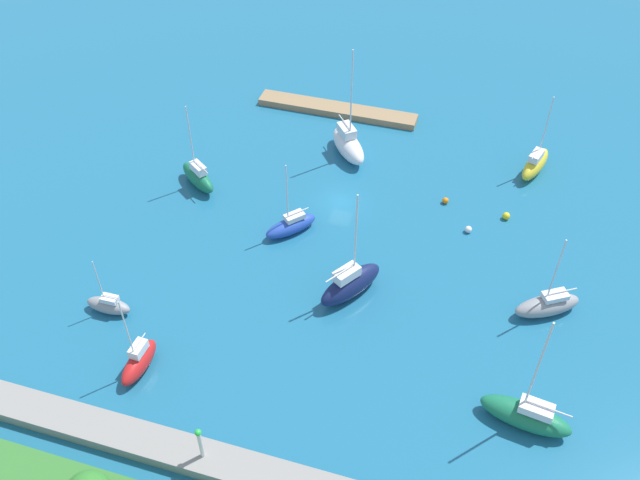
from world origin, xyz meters
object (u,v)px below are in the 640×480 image
(sailboat_green_mid_basin, at_px, (198,177))
(sailboat_gray_west_end, at_px, (548,305))
(sailboat_red_off_beacon, at_px, (139,361))
(sailboat_yellow_near_pier, at_px, (535,163))
(pier_dock, at_px, (337,109))
(sailboat_navy_inner_mooring, at_px, (350,284))
(sailboat_green_east_end, at_px, (526,415))
(sailboat_white_far_south, at_px, (348,144))
(mooring_buoy_white, at_px, (468,229))
(harbor_beacon, at_px, (200,441))
(mooring_buoy_yellow, at_px, (506,216))
(sailboat_blue_along_channel, at_px, (291,225))
(sailboat_gray_lone_south, at_px, (109,305))
(mooring_buoy_orange, at_px, (445,201))

(sailboat_green_mid_basin, bearing_deg, sailboat_gray_west_end, -156.08)
(sailboat_red_off_beacon, bearing_deg, sailboat_yellow_near_pier, 144.57)
(pier_dock, relative_size, sailboat_navy_inner_mooring, 1.69)
(sailboat_navy_inner_mooring, bearing_deg, sailboat_green_east_end, -86.07)
(sailboat_white_far_south, distance_m, mooring_buoy_white, 19.51)
(sailboat_navy_inner_mooring, xyz_separation_m, mooring_buoy_white, (-10.20, -12.88, -1.25))
(pier_dock, distance_m, sailboat_navy_inner_mooring, 33.60)
(sailboat_red_off_beacon, relative_size, sailboat_yellow_near_pier, 0.92)
(harbor_beacon, bearing_deg, sailboat_red_off_beacon, -36.28)
(harbor_beacon, relative_size, mooring_buoy_yellow, 4.34)
(sailboat_blue_along_channel, bearing_deg, pier_dock, -134.65)
(sailboat_red_off_beacon, bearing_deg, harbor_beacon, 56.93)
(sailboat_navy_inner_mooring, distance_m, sailboat_gray_west_end, 19.48)
(harbor_beacon, bearing_deg, mooring_buoy_yellow, -118.69)
(pier_dock, height_order, sailboat_green_mid_basin, sailboat_green_mid_basin)
(sailboat_green_east_end, relative_size, sailboat_gray_lone_south, 1.91)
(sailboat_yellow_near_pier, distance_m, sailboat_green_mid_basin, 40.92)
(sailboat_blue_along_channel, bearing_deg, harbor_beacon, 45.66)
(sailboat_white_far_south, height_order, sailboat_navy_inner_mooring, sailboat_white_far_south)
(sailboat_blue_along_channel, xyz_separation_m, sailboat_yellow_near_pier, (-25.10, -18.90, 0.34))
(sailboat_green_east_end, xyz_separation_m, sailboat_red_off_beacon, (34.20, 4.45, -0.07))
(sailboat_gray_west_end, bearing_deg, sailboat_gray_lone_south, -14.83)
(sailboat_green_east_end, bearing_deg, sailboat_green_mid_basin, -20.39)
(sailboat_blue_along_channel, bearing_deg, sailboat_gray_lone_south, 1.63)
(pier_dock, height_order, mooring_buoy_yellow, pier_dock)
(sailboat_red_off_beacon, bearing_deg, sailboat_gray_lone_south, -127.88)
(sailboat_white_far_south, relative_size, sailboat_yellow_near_pier, 1.41)
(sailboat_yellow_near_pier, distance_m, mooring_buoy_white, 14.62)
(harbor_beacon, xyz_separation_m, sailboat_green_mid_basin, (15.30, -33.09, -1.94))
(sailboat_white_far_south, bearing_deg, sailboat_green_mid_basin, -92.26)
(pier_dock, relative_size, mooring_buoy_white, 27.87)
(sailboat_green_mid_basin, xyz_separation_m, mooring_buoy_yellow, (-35.94, -4.63, -0.96))
(mooring_buoy_yellow, bearing_deg, harbor_beacon, 61.31)
(sailboat_gray_lone_south, height_order, sailboat_white_far_south, sailboat_white_far_south)
(pier_dock, bearing_deg, sailboat_green_mid_basin, 60.27)
(sailboat_gray_west_end, distance_m, mooring_buoy_white, 13.14)
(mooring_buoy_orange, bearing_deg, sailboat_green_east_end, 112.45)
(mooring_buoy_yellow, bearing_deg, sailboat_yellow_near_pier, -103.67)
(sailboat_gray_lone_south, xyz_separation_m, mooring_buoy_white, (-32.47, -21.91, -0.51))
(sailboat_green_east_end, bearing_deg, sailboat_yellow_near_pier, -79.11)
(sailboat_gray_lone_south, xyz_separation_m, sailboat_red_off_beacon, (-6.22, 5.43, 0.30))
(sailboat_red_off_beacon, xyz_separation_m, sailboat_white_far_south, (-9.61, -37.46, 0.37))
(sailboat_yellow_near_pier, relative_size, mooring_buoy_orange, 13.96)
(sailboat_gray_lone_south, relative_size, sailboat_green_mid_basin, 0.63)
(sailboat_red_off_beacon, height_order, sailboat_gray_west_end, sailboat_gray_west_end)
(sailboat_blue_along_channel, bearing_deg, mooring_buoy_yellow, 153.43)
(pier_dock, distance_m, sailboat_green_east_end, 50.75)
(pier_dock, bearing_deg, sailboat_navy_inner_mooring, 108.02)
(pier_dock, bearing_deg, sailboat_gray_west_end, 135.94)
(sailboat_blue_along_channel, xyz_separation_m, mooring_buoy_white, (-18.92, -5.68, -0.61))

